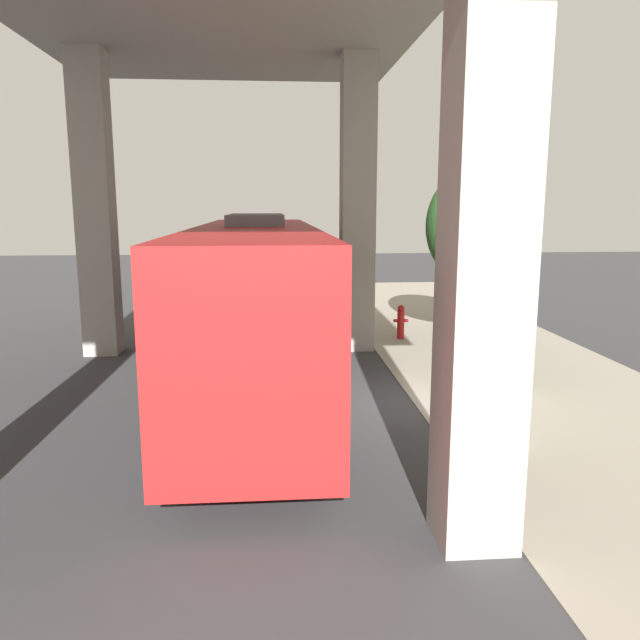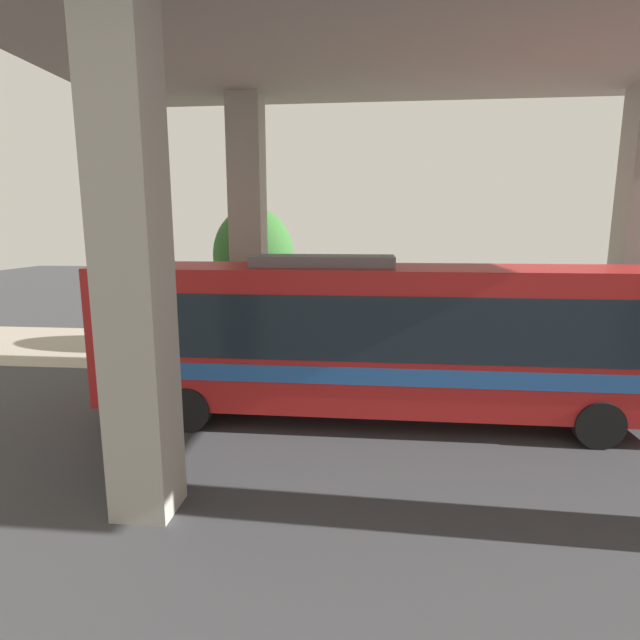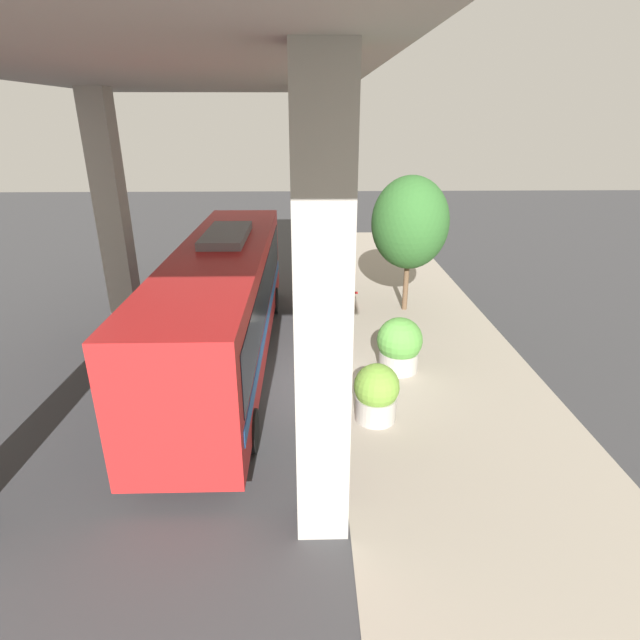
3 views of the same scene
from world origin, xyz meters
The scene contains 8 objects.
ground_plane centered at (0.00, 0.00, 0.00)m, with size 80.00×80.00×0.00m, color #38383A.
sidewalk_strip centered at (-3.00, 0.00, 0.01)m, with size 6.00×40.00×0.02m.
overpass centered at (4.00, 0.00, 7.39)m, with size 9.40×18.34×8.55m.
bus centered at (3.22, -1.52, 2.06)m, with size 2.62×12.75×3.81m.
fire_hydrant centered at (-1.02, -6.27, 0.53)m, with size 0.45×0.22×1.05m.
planter_front centered at (-0.92, 1.80, 0.75)m, with size 1.12×1.12×1.51m.
planter_middle centered at (-1.94, -0.83, 0.81)m, with size 1.34×1.34×1.65m.
street_tree_near centered at (-3.06, -5.88, 3.42)m, with size 2.85×2.85×5.14m.
Camera 1 is at (2.91, 12.01, 4.03)m, focal length 35.00 mm.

